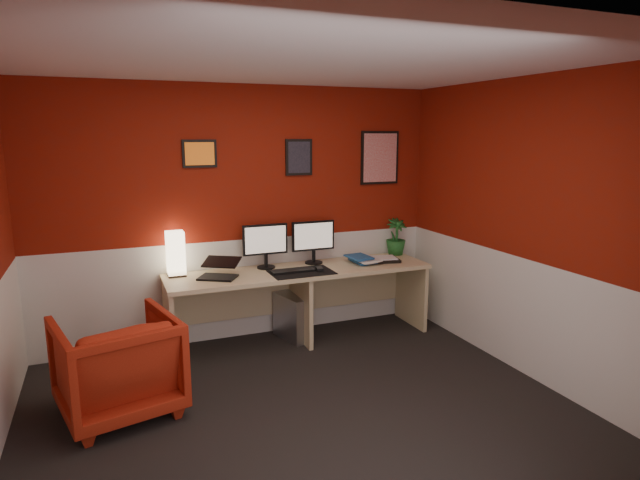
% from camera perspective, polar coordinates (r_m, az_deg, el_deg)
% --- Properties ---
extents(ground, '(4.00, 3.50, 0.01)m').
position_cam_1_polar(ground, '(4.15, -1.50, -18.16)').
color(ground, black).
rests_on(ground, ground).
extents(ceiling, '(4.00, 3.50, 0.01)m').
position_cam_1_polar(ceiling, '(3.64, -1.71, 18.57)').
color(ceiling, white).
rests_on(ceiling, ground).
extents(wall_back, '(4.00, 0.01, 2.50)m').
position_cam_1_polar(wall_back, '(5.34, -8.19, 2.69)').
color(wall_back, maroon).
rests_on(wall_back, ground).
extents(wall_front, '(4.00, 0.01, 2.50)m').
position_cam_1_polar(wall_front, '(2.21, 14.79, -10.02)').
color(wall_front, maroon).
rests_on(wall_front, ground).
extents(wall_right, '(0.01, 3.50, 2.50)m').
position_cam_1_polar(wall_right, '(4.77, 21.55, 0.97)').
color(wall_right, maroon).
rests_on(wall_right, ground).
extents(wainscot_back, '(4.00, 0.01, 1.00)m').
position_cam_1_polar(wainscot_back, '(5.50, -7.96, -5.06)').
color(wainscot_back, silver).
rests_on(wainscot_back, ground).
extents(wainscot_right, '(0.01, 3.50, 1.00)m').
position_cam_1_polar(wainscot_right, '(4.94, 20.88, -7.62)').
color(wainscot_right, silver).
rests_on(wainscot_right, ground).
extents(desk, '(2.60, 0.65, 0.73)m').
position_cam_1_polar(desk, '(5.36, -2.07, -6.91)').
color(desk, '#D2BE87').
rests_on(desk, ground).
extents(shoji_lamp, '(0.16, 0.16, 0.40)m').
position_cam_1_polar(shoji_lamp, '(5.15, -15.08, -1.54)').
color(shoji_lamp, '#FFE5B2').
rests_on(shoji_lamp, desk).
extents(laptop, '(0.40, 0.37, 0.22)m').
position_cam_1_polar(laptop, '(4.99, -10.85, -2.80)').
color(laptop, black).
rests_on(laptop, desk).
extents(monitor_left, '(0.45, 0.06, 0.58)m').
position_cam_1_polar(monitor_left, '(5.27, -5.80, 0.09)').
color(monitor_left, black).
rests_on(monitor_left, desk).
extents(monitor_right, '(0.45, 0.06, 0.58)m').
position_cam_1_polar(monitor_right, '(5.43, -0.68, 0.49)').
color(monitor_right, black).
rests_on(monitor_right, desk).
extents(desk_mat, '(0.60, 0.38, 0.01)m').
position_cam_1_polar(desk_mat, '(5.14, -1.98, -3.44)').
color(desk_mat, black).
rests_on(desk_mat, desk).
extents(keyboard, '(0.42, 0.14, 0.02)m').
position_cam_1_polar(keyboard, '(5.15, -2.92, -3.26)').
color(keyboard, black).
rests_on(keyboard, desk_mat).
extents(mouse, '(0.08, 0.11, 0.03)m').
position_cam_1_polar(mouse, '(5.18, -0.08, -3.09)').
color(mouse, black).
rests_on(mouse, desk_mat).
extents(book_bottom, '(0.21, 0.28, 0.03)m').
position_cam_1_polar(book_bottom, '(5.49, 3.61, -2.38)').
color(book_bottom, '#1F5490').
rests_on(book_bottom, desk).
extents(book_middle, '(0.25, 0.33, 0.02)m').
position_cam_1_polar(book_middle, '(5.45, 3.75, -2.20)').
color(book_middle, silver).
rests_on(book_middle, book_bottom).
extents(book_top, '(0.23, 0.30, 0.03)m').
position_cam_1_polar(book_top, '(5.44, 3.20, -1.97)').
color(book_top, '#1F5490').
rests_on(book_top, book_middle).
extents(zen_tray, '(0.39, 0.31, 0.03)m').
position_cam_1_polar(zen_tray, '(5.61, 6.53, -2.10)').
color(zen_tray, black).
rests_on(zen_tray, desk).
extents(potted_plant, '(0.23, 0.23, 0.40)m').
position_cam_1_polar(potted_plant, '(5.91, 8.08, 0.35)').
color(potted_plant, '#19591E').
rests_on(potted_plant, desk).
extents(pc_tower, '(0.30, 0.48, 0.45)m').
position_cam_1_polar(pc_tower, '(5.45, -2.91, -8.16)').
color(pc_tower, '#99999E').
rests_on(pc_tower, ground).
extents(armchair, '(0.97, 0.98, 0.74)m').
position_cam_1_polar(armchair, '(4.29, -20.71, -12.32)').
color(armchair, '#A62612').
rests_on(armchair, ground).
extents(art_left, '(0.32, 0.02, 0.26)m').
position_cam_1_polar(art_left, '(5.19, -12.68, 8.94)').
color(art_left, orange).
rests_on(art_left, wall_back).
extents(art_center, '(0.28, 0.02, 0.36)m').
position_cam_1_polar(art_center, '(5.45, -2.26, 8.77)').
color(art_center, black).
rests_on(art_center, wall_back).
extents(art_right, '(0.44, 0.02, 0.56)m').
position_cam_1_polar(art_right, '(5.82, 6.36, 8.68)').
color(art_right, red).
rests_on(art_right, wall_back).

